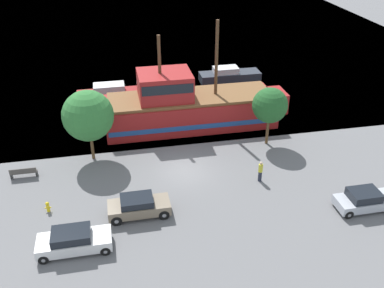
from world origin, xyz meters
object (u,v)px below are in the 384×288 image
moored_boat_outer (114,94)px  parked_car_curb_mid (74,241)px  bench_promenade_east (23,172)px  pirate_ship (188,106)px  moored_boat_dockside (229,75)px  parked_car_curb_front (139,206)px  fire_hydrant (48,206)px  pedestrian_walking_near (260,171)px  parked_car_curb_rear (364,200)px

moored_boat_outer → parked_car_curb_mid: size_ratio=1.81×
parked_car_curb_mid → bench_promenade_east: size_ratio=2.24×
pirate_ship → moored_boat_dockside: (6.71, 9.91, -1.26)m
parked_car_curb_front → bench_promenade_east: size_ratio=2.10×
fire_hydrant → pedestrian_walking_near: size_ratio=0.46×
pirate_ship → bench_promenade_east: 15.15m
moored_boat_outer → fire_hydrant: moored_boat_outer is taller
parked_car_curb_rear → fire_hydrant: parked_car_curb_rear is taller
parked_car_curb_mid → parked_car_curb_rear: (19.07, 0.21, -0.01)m
parked_car_curb_mid → fire_hydrant: bearing=114.9°
parked_car_curb_front → pedestrian_walking_near: 9.46m
moored_boat_outer → parked_car_curb_mid: 22.16m
parked_car_curb_front → moored_boat_dockside: bearing=60.7°
pirate_ship → parked_car_curb_front: pirate_ship is taller
moored_boat_outer → bench_promenade_east: bearing=-118.9°
pirate_ship → moored_boat_outer: bearing=131.9°
parked_car_curb_mid → pedestrian_walking_near: size_ratio=2.62×
pirate_ship → parked_car_curb_mid: bearing=-123.6°
pirate_ship → bench_promenade_east: size_ratio=8.57×
moored_boat_dockside → parked_car_curb_rear: 24.54m
moored_boat_outer → moored_boat_dockside: bearing=11.6°
parked_car_curb_front → parked_car_curb_mid: size_ratio=0.94×
parked_car_curb_mid → pedestrian_walking_near: (13.28, 4.71, 0.13)m
pirate_ship → pedestrian_walking_near: size_ratio=10.02×
parked_car_curb_mid → moored_boat_dockside: bearing=56.2°
moored_boat_outer → parked_car_curb_rear: size_ratio=2.03×
pirate_ship → moored_boat_outer: 9.77m
parked_car_curb_mid → pirate_ship: bearing=56.4°
moored_boat_outer → parked_car_curb_rear: moored_boat_outer is taller
moored_boat_outer → parked_car_curb_rear: (15.78, -21.70, 0.05)m
fire_hydrant → pedestrian_walking_near: 15.20m
pirate_ship → moored_boat_dockside: 12.03m
parked_car_curb_mid → parked_car_curb_front: bearing=31.7°
pedestrian_walking_near → bench_promenade_east: bearing=167.2°
parked_car_curb_rear → moored_boat_outer: bearing=126.0°
moored_boat_outer → parked_car_curb_front: size_ratio=1.93×
fire_hydrant → bench_promenade_east: size_ratio=0.39×
parked_car_curb_mid → pedestrian_walking_near: bearing=19.5°
moored_boat_dockside → pedestrian_walking_near: (-3.19, -19.90, 0.19)m
parked_car_curb_front → pedestrian_walking_near: (9.20, 2.19, 0.12)m
bench_promenade_east → parked_car_curb_front: bearing=-36.9°
moored_boat_dockside → fire_hydrant: moored_boat_dockside is taller
moored_boat_outer → pedestrian_walking_near: bearing=-59.8°
parked_car_curb_front → parked_car_curb_rear: (14.99, -2.31, -0.02)m
moored_boat_outer → fire_hydrant: 18.56m
pedestrian_walking_near → pirate_ship: bearing=109.4°
parked_car_curb_mid → pedestrian_walking_near: 14.09m
parked_car_curb_mid → parked_car_curb_rear: size_ratio=1.12×
pirate_ship → moored_boat_dockside: pirate_ship is taller
parked_car_curb_mid → fire_hydrant: size_ratio=5.71×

